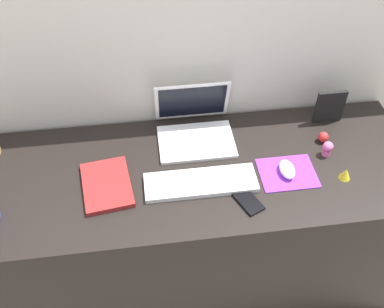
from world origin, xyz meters
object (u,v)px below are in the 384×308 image
(toy_figurine_red, at_px, (323,137))
(toy_figurine_yellow, at_px, (345,174))
(keyboard, at_px, (201,183))
(toy_figurine_pink, at_px, (327,148))
(cell_phone, at_px, (247,200))
(notebook_pad, at_px, (107,185))
(picture_frame, at_px, (330,107))
(laptop, at_px, (194,124))
(mouse, at_px, (287,169))

(toy_figurine_red, bearing_deg, toy_figurine_yellow, -85.92)
(toy_figurine_red, bearing_deg, keyboard, -162.54)
(toy_figurine_red, xyz_separation_m, toy_figurine_pink, (-0.01, -0.07, 0.01))
(cell_phone, bearing_deg, notebook_pad, 140.65)
(toy_figurine_pink, bearing_deg, toy_figurine_red, 81.04)
(cell_phone, bearing_deg, toy_figurine_red, 11.14)
(toy_figurine_red, distance_m, toy_figurine_yellow, 0.20)
(toy_figurine_red, bearing_deg, picture_frame, 64.36)
(toy_figurine_yellow, bearing_deg, cell_phone, -171.10)
(cell_phone, bearing_deg, picture_frame, 17.60)
(laptop, distance_m, cell_phone, 0.40)
(mouse, xyz_separation_m, notebook_pad, (-0.67, 0.02, -0.01))
(keyboard, height_order, cell_phone, keyboard)
(cell_phone, height_order, toy_figurine_red, toy_figurine_red)
(cell_phone, height_order, picture_frame, picture_frame)
(toy_figurine_red, relative_size, toy_figurine_pink, 0.71)
(cell_phone, xyz_separation_m, notebook_pad, (-0.49, 0.13, 0.01))
(notebook_pad, height_order, toy_figurine_yellow, toy_figurine_yellow)
(toy_figurine_red, relative_size, toy_figurine_yellow, 0.96)
(laptop, height_order, toy_figurine_yellow, laptop)
(laptop, distance_m, picture_frame, 0.56)
(notebook_pad, distance_m, toy_figurine_red, 0.87)
(mouse, bearing_deg, notebook_pad, 178.19)
(keyboard, distance_m, mouse, 0.33)
(keyboard, distance_m, toy_figurine_red, 0.54)
(picture_frame, bearing_deg, cell_phone, -138.13)
(laptop, distance_m, mouse, 0.41)
(keyboard, relative_size, notebook_pad, 1.71)
(laptop, relative_size, cell_phone, 2.34)
(mouse, bearing_deg, toy_figurine_red, 37.96)
(picture_frame, bearing_deg, toy_figurine_red, -115.64)
(keyboard, bearing_deg, laptop, 87.08)
(cell_phone, bearing_deg, keyboard, 122.84)
(laptop, xyz_separation_m, toy_figurine_pink, (0.49, -0.19, -0.02))
(picture_frame, bearing_deg, mouse, -132.81)
(mouse, distance_m, picture_frame, 0.37)
(keyboard, bearing_deg, cell_phone, -32.88)
(cell_phone, bearing_deg, mouse, 8.16)
(cell_phone, height_order, notebook_pad, notebook_pad)
(cell_phone, distance_m, picture_frame, 0.57)
(picture_frame, bearing_deg, toy_figurine_pink, -109.62)
(mouse, xyz_separation_m, toy_figurine_pink, (0.18, 0.08, 0.01))
(mouse, bearing_deg, toy_figurine_pink, 22.73)
(laptop, relative_size, picture_frame, 2.00)
(toy_figurine_pink, bearing_deg, laptop, 159.13)
(mouse, bearing_deg, laptop, 139.88)
(keyboard, height_order, toy_figurine_pink, toy_figurine_pink)
(keyboard, bearing_deg, toy_figurine_yellow, -4.10)
(toy_figurine_yellow, distance_m, toy_figurine_pink, 0.13)
(cell_phone, xyz_separation_m, picture_frame, (0.42, 0.38, 0.07))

